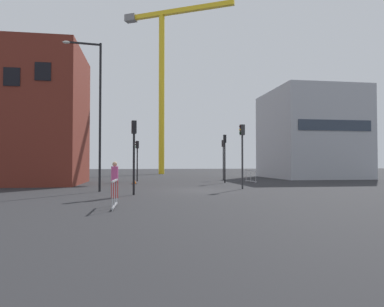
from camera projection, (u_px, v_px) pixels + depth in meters
name	position (u px, v px, depth m)	size (l,w,h in m)	color
ground	(200.00, 190.00, 21.71)	(160.00, 160.00, 0.00)	#28282B
brick_building	(17.00, 117.00, 28.03)	(10.30, 8.44, 10.94)	maroon
office_block	(310.00, 135.00, 40.42)	(9.49, 10.66, 10.09)	#A8AAB2
construction_crane	(164.00, 66.00, 54.65)	(16.55, 9.24, 26.10)	yellow
streetlamp_tall	(96.00, 104.00, 20.86)	(2.25, 0.43, 9.02)	black
traffic_light_crosswalk	(223.00, 153.00, 35.30)	(0.36, 0.37, 4.08)	#2D2D30
traffic_light_island	(134.00, 145.00, 18.71)	(0.29, 0.39, 4.02)	black
traffic_light_near	(242.00, 146.00, 22.99)	(0.39, 0.30, 4.29)	#2D2D30
traffic_light_verge	(137.00, 154.00, 32.60)	(0.38, 0.27, 3.81)	black
traffic_light_median	(225.00, 151.00, 30.02)	(0.27, 0.38, 4.18)	black
pedestrian_walking	(115.00, 177.00, 17.00)	(0.34, 0.34, 1.79)	red
safety_barrier_rear	(115.00, 193.00, 13.21)	(0.09, 1.97, 1.08)	#B2B5BA
safety_barrier_front	(251.00, 176.00, 30.80)	(0.32, 2.23, 1.08)	#B2B5BA
traffic_cone_orange	(134.00, 181.00, 28.49)	(0.46, 0.46, 0.46)	black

